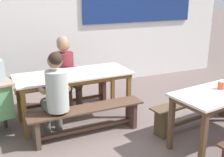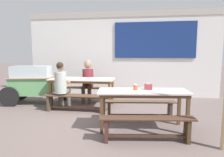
{
  "view_description": "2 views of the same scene",
  "coord_description": "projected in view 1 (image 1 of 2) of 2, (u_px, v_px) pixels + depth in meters",
  "views": [
    {
      "loc": [
        -1.98,
        -2.76,
        1.99
      ],
      "look_at": [
        -0.34,
        0.95,
        0.7
      ],
      "focal_mm": 44.86,
      "sensor_mm": 36.0,
      "label": 1
    },
    {
      "loc": [
        0.86,
        -4.12,
        1.51
      ],
      "look_at": [
        0.09,
        0.52,
        0.88
      ],
      "focal_mm": 32.47,
      "sensor_mm": 36.0,
      "label": 2
    }
  ],
  "objects": [
    {
      "name": "bench_far_front",
      "position": [
        87.0,
        117.0,
        3.93
      ],
      "size": [
        1.67,
        0.34,
        0.42
      ],
      "color": "brown",
      "rests_on": "ground_plane"
    },
    {
      "name": "dining_table_far",
      "position": [
        74.0,
        78.0,
        4.3
      ],
      "size": [
        1.78,
        0.75,
        0.77
      ],
      "color": "silver",
      "rests_on": "ground_plane"
    },
    {
      "name": "condiment_jar",
      "position": [
        221.0,
        85.0,
        3.59
      ],
      "size": [
        0.08,
        0.08,
        0.11
      ],
      "color": "#DF5230",
      "rests_on": "dining_table_near"
    },
    {
      "name": "person_center_facing",
      "position": [
        66.0,
        69.0,
        4.73
      ],
      "size": [
        0.48,
        0.6,
        1.26
      ],
      "color": "#493729",
      "rests_on": "ground_plane"
    },
    {
      "name": "ground_plane",
      "position": [
        163.0,
        145.0,
        3.77
      ],
      "size": [
        40.0,
        40.0,
        0.0
      ],
      "primitive_type": "plane",
      "color": "#6A5B57"
    },
    {
      "name": "backdrop_wall",
      "position": [
        91.0,
        14.0,
        5.83
      ],
      "size": [
        6.53,
        0.23,
        2.86
      ],
      "color": "white",
      "rests_on": "ground_plane"
    },
    {
      "name": "bench_far_back",
      "position": [
        65.0,
        92.0,
        4.91
      ],
      "size": [
        1.68,
        0.3,
        0.42
      ],
      "color": "#4E2E19",
      "rests_on": "ground_plane"
    },
    {
      "name": "bench_near_back",
      "position": [
        195.0,
        108.0,
        4.23
      ],
      "size": [
        1.61,
        0.47,
        0.42
      ],
      "color": "brown",
      "rests_on": "ground_plane"
    },
    {
      "name": "person_left_back_turned",
      "position": [
        56.0,
        92.0,
        3.71
      ],
      "size": [
        0.43,
        0.53,
        1.25
      ],
      "color": "#616058",
      "rests_on": "ground_plane"
    }
  ]
}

